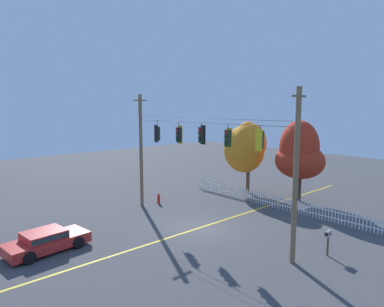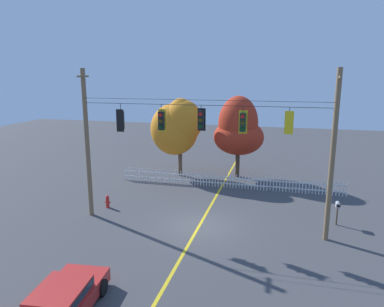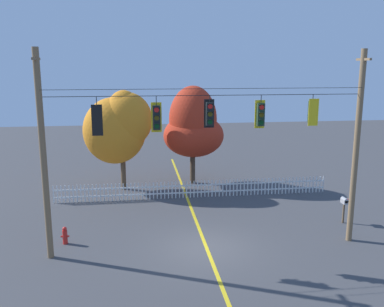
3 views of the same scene
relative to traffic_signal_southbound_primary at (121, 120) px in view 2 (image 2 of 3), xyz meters
name	(u,v)px [view 2 (image 2 of 3)]	position (x,y,z in m)	size (l,w,h in m)	color
ground	(199,226)	(4.49, 0.01, -5.82)	(80.00, 80.00, 0.00)	#424244
lane_centerline_stripe	(199,226)	(4.49, 0.01, -5.82)	(0.16, 36.00, 0.01)	gold
signal_support_span	(200,149)	(4.49, 0.01, -1.40)	(13.64, 1.10, 8.66)	brown
traffic_signal_southbound_primary	(121,120)	(0.00, 0.00, 0.00)	(0.43, 0.38, 1.56)	black
traffic_signal_northbound_secondary	(161,121)	(2.37, 0.02, 0.05)	(0.43, 0.38, 1.50)	black
traffic_signal_westbound_side	(201,120)	(4.57, 0.02, 0.17)	(0.43, 0.38, 1.36)	black
traffic_signal_northbound_primary	(243,122)	(6.75, 0.02, 0.11)	(0.43, 0.38, 1.42)	black
traffic_signal_eastbound_side	(289,122)	(9.03, 0.00, 0.18)	(0.43, 0.38, 1.32)	black
white_picket_fence	(227,181)	(4.93, 7.29, -5.29)	(16.71, 0.06, 1.06)	white
autumn_maple_near_fence	(178,126)	(0.52, 9.38, -1.63)	(4.36, 3.22, 6.47)	brown
autumn_maple_mid	(238,130)	(5.29, 10.29, -1.94)	(4.05, 3.66, 6.66)	#473828
parked_car	(62,300)	(1.59, -8.63, -5.22)	(2.34, 4.42, 1.15)	red
fire_hydrant	(108,202)	(-1.81, 1.34, -5.42)	(0.38, 0.22, 0.81)	red
roadside_mailbox	(338,206)	(11.96, 2.10, -4.72)	(0.25, 0.44, 1.36)	brown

